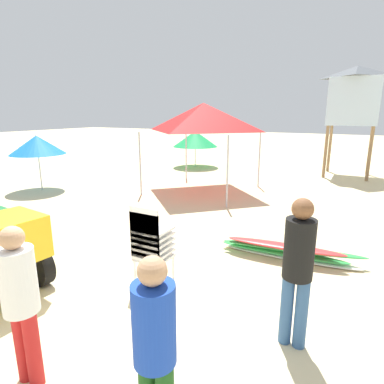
% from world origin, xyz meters
% --- Properties ---
extents(ground, '(80.00, 80.00, 0.00)m').
position_xyz_m(ground, '(0.00, 0.00, 0.00)').
color(ground, beige).
extents(stacked_plastic_chairs, '(0.48, 0.48, 1.29)m').
position_xyz_m(stacked_plastic_chairs, '(0.34, 0.83, 0.74)').
color(stacked_plastic_chairs, white).
rests_on(stacked_plastic_chairs, ground).
extents(surfboard_pile, '(2.54, 0.69, 0.32)m').
position_xyz_m(surfboard_pile, '(1.94, 2.76, 0.15)').
color(surfboard_pile, white).
rests_on(surfboard_pile, ground).
extents(lifeguard_near_left, '(0.32, 0.32, 1.73)m').
position_xyz_m(lifeguard_near_left, '(2.47, 0.57, 1.00)').
color(lifeguard_near_left, '#33598C').
rests_on(lifeguard_near_left, ground).
extents(lifeguard_near_right, '(0.32, 0.32, 1.63)m').
position_xyz_m(lifeguard_near_right, '(1.78, -1.10, 0.93)').
color(lifeguard_near_right, '#194C19').
rests_on(lifeguard_near_right, ground).
extents(lifeguard_far_right, '(0.32, 0.32, 1.61)m').
position_xyz_m(lifeguard_far_right, '(0.34, -1.17, 0.92)').
color(lifeguard_far_right, red).
rests_on(lifeguard_far_right, ground).
extents(popup_canopy, '(2.99, 2.99, 2.87)m').
position_xyz_m(popup_canopy, '(-1.72, 6.73, 2.43)').
color(popup_canopy, '#B2B2B7').
rests_on(popup_canopy, ground).
extents(lifeguard_tower, '(1.98, 1.98, 4.33)m').
position_xyz_m(lifeguard_tower, '(2.37, 11.86, 3.20)').
color(lifeguard_tower, olive).
rests_on(lifeguard_tower, ground).
extents(beach_umbrella_mid, '(2.14, 2.14, 1.72)m').
position_xyz_m(beach_umbrella_mid, '(-4.22, 10.93, 1.35)').
color(beach_umbrella_mid, beige).
rests_on(beach_umbrella_mid, ground).
extents(beach_umbrella_far, '(1.78, 1.78, 1.84)m').
position_xyz_m(beach_umbrella_far, '(-6.59, 4.19, 1.53)').
color(beach_umbrella_far, beige).
rests_on(beach_umbrella_far, ground).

